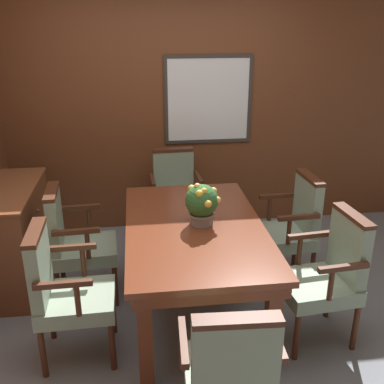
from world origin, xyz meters
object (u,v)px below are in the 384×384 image
(dining_table, at_px, (195,237))
(chair_left_far, at_px, (75,240))
(chair_right_far, at_px, (291,225))
(sideboard_cabinet, at_px, (12,237))
(chair_head_far, at_px, (175,194))
(chair_right_near, at_px, (328,273))
(potted_plant, at_px, (202,203))
(chair_left_near, at_px, (64,289))
(chair_head_near, at_px, (230,373))

(dining_table, xyz_separation_m, chair_left_far, (-0.92, 0.34, -0.14))
(chair_right_far, xyz_separation_m, sideboard_cabinet, (-2.37, 0.25, -0.09))
(chair_head_far, bearing_deg, chair_left_far, -138.18)
(chair_head_far, xyz_separation_m, chair_right_near, (0.92, -1.60, 0.00))
(potted_plant, bearing_deg, chair_right_near, -25.75)
(dining_table, xyz_separation_m, sideboard_cabinet, (-1.48, 0.64, -0.23))
(chair_left_far, bearing_deg, potted_plant, -111.82)
(chair_right_far, distance_m, potted_plant, 0.99)
(chair_left_far, height_order, chair_right_far, same)
(sideboard_cabinet, bearing_deg, chair_head_far, 21.78)
(dining_table, bearing_deg, chair_left_near, -158.58)
(chair_right_near, bearing_deg, chair_head_near, -51.44)
(chair_right_near, relative_size, chair_head_near, 1.00)
(dining_table, relative_size, chair_left_far, 1.71)
(chair_right_near, height_order, chair_left_far, same)
(chair_left_near, relative_size, chair_right_far, 1.00)
(chair_left_near, bearing_deg, sideboard_cabinet, 28.44)
(dining_table, height_order, chair_head_far, chair_head_far)
(dining_table, height_order, chair_left_far, chair_left_far)
(chair_right_near, distance_m, sideboard_cabinet, 2.59)
(chair_right_near, bearing_deg, chair_head_far, -155.47)
(chair_head_far, relative_size, potted_plant, 3.07)
(chair_head_near, relative_size, potted_plant, 3.07)
(chair_left_near, distance_m, chair_right_far, 1.94)
(chair_left_near, distance_m, chair_right_near, 1.80)
(chair_head_far, distance_m, chair_right_far, 1.24)
(chair_right_near, relative_size, chair_left_far, 1.00)
(dining_table, height_order, sideboard_cabinet, sideboard_cabinet)
(chair_left_near, relative_size, chair_left_far, 1.00)
(chair_right_near, xyz_separation_m, chair_left_far, (-1.81, 0.73, 0.00))
(dining_table, relative_size, potted_plant, 5.26)
(chair_head_near, bearing_deg, sideboard_cabinet, -48.32)
(chair_head_near, relative_size, chair_right_far, 1.00)
(chair_left_near, xyz_separation_m, chair_right_near, (1.80, -0.03, 0.00))
(chair_left_near, xyz_separation_m, potted_plant, (0.97, 0.38, 0.40))
(chair_right_near, height_order, sideboard_cabinet, chair_right_near)
(chair_left_far, bearing_deg, dining_table, -113.89)
(chair_right_near, bearing_deg, sideboard_cabinet, -118.70)
(chair_head_near, bearing_deg, chair_head_far, -85.98)
(potted_plant, bearing_deg, chair_head_far, 94.13)
(chair_left_near, bearing_deg, dining_table, -69.90)
(chair_head_far, distance_m, chair_left_far, 1.25)
(dining_table, xyz_separation_m, chair_right_far, (0.88, 0.38, -0.14))
(chair_right_near, distance_m, chair_head_near, 1.21)
(chair_left_near, relative_size, potted_plant, 3.07)
(chair_left_near, distance_m, chair_head_near, 1.27)
(dining_table, height_order, chair_right_far, chair_right_far)
(dining_table, xyz_separation_m, chair_head_near, (0.02, -1.23, -0.14))
(chair_head_far, bearing_deg, potted_plant, -88.61)
(dining_table, relative_size, chair_left_near, 1.71)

